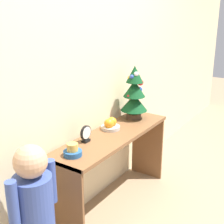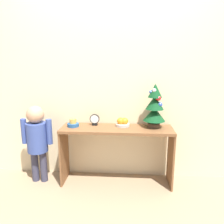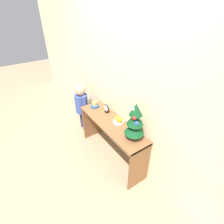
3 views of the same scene
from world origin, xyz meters
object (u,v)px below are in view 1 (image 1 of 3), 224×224
(mini_tree, at_px, (134,93))
(fruit_bowl, at_px, (110,125))
(child_figure, at_px, (34,200))
(desk_clock, at_px, (86,134))
(singing_bowl, at_px, (73,151))

(mini_tree, relative_size, fruit_bowl, 3.09)
(mini_tree, relative_size, child_figure, 0.54)
(fruit_bowl, bearing_deg, child_figure, -173.62)
(desk_clock, distance_m, child_figure, 0.70)
(singing_bowl, height_order, desk_clock, desk_clock)
(mini_tree, height_order, fruit_bowl, mini_tree)
(desk_clock, bearing_deg, fruit_bowl, -1.37)
(desk_clock, bearing_deg, child_figure, -169.84)
(fruit_bowl, distance_m, child_figure, 1.01)
(mini_tree, bearing_deg, desk_clock, 177.23)
(singing_bowl, distance_m, child_figure, 0.45)
(fruit_bowl, relative_size, singing_bowl, 1.22)
(fruit_bowl, relative_size, desk_clock, 1.21)
(mini_tree, relative_size, singing_bowl, 3.77)
(desk_clock, bearing_deg, singing_bowl, -163.73)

